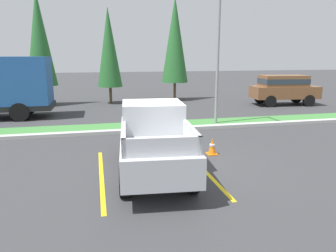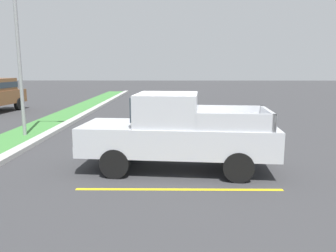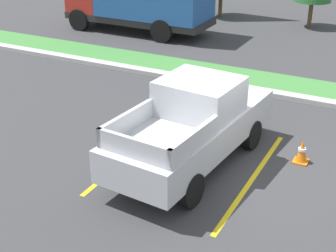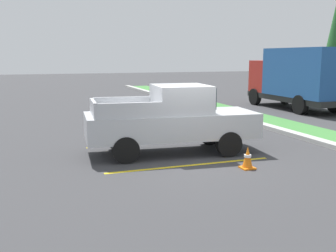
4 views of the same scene
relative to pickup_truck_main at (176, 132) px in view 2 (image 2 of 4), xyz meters
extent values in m
plane|color=#38383A|center=(0.96, 0.21, -1.04)|extent=(120.00, 120.00, 0.00)
cube|color=yellow|center=(-1.55, -0.05, -1.04)|extent=(0.12, 4.80, 0.01)
cube|color=yellow|center=(1.55, -0.05, -1.04)|extent=(0.12, 4.80, 0.01)
cube|color=#B2B2AD|center=(0.96, 5.21, -0.97)|extent=(56.00, 0.40, 0.15)
cylinder|color=black|center=(-0.71, 1.57, -0.66)|extent=(0.35, 0.78, 0.76)
cylinder|color=black|center=(0.98, 1.41, -0.66)|extent=(0.35, 0.78, 0.76)
cylinder|color=black|center=(-0.99, -1.52, -0.66)|extent=(0.35, 0.78, 0.76)
cylinder|color=black|center=(0.70, -1.67, -0.66)|extent=(0.35, 0.78, 0.76)
cube|color=silver|center=(0.00, -0.05, -0.16)|extent=(2.37, 5.35, 0.76)
cube|color=silver|center=(0.02, 0.25, 0.64)|extent=(1.90, 1.75, 0.84)
cube|color=#2D3842|center=(0.10, 1.06, 0.69)|extent=(1.62, 0.21, 0.63)
cube|color=silver|center=(-0.98, -1.42, 0.44)|extent=(0.27, 1.90, 0.44)
cube|color=silver|center=(0.71, -1.57, 0.44)|extent=(0.27, 1.90, 0.44)
cube|color=silver|center=(-0.22, -2.39, 0.44)|extent=(1.80, 0.26, 0.44)
cube|color=silver|center=(0.23, 2.49, -0.40)|extent=(1.81, 0.33, 0.28)
cylinder|color=black|center=(12.77, 10.14, -0.64)|extent=(0.82, 0.34, 0.80)
cylinder|color=gray|center=(4.36, 6.11, 2.33)|extent=(0.14, 0.14, 6.74)
cube|color=orange|center=(2.35, 1.25, -1.02)|extent=(0.36, 0.36, 0.04)
cone|color=orange|center=(2.35, 1.25, -0.72)|extent=(0.28, 0.28, 0.56)
cylinder|color=white|center=(2.35, 1.25, -0.69)|extent=(0.19, 0.19, 0.07)
camera|label=1|loc=(-1.59, -8.98, 2.42)|focal=33.92mm
camera|label=2|loc=(-8.86, 0.14, 1.76)|focal=35.53mm
camera|label=3|loc=(4.37, -9.84, 5.08)|focal=53.77mm
camera|label=4|loc=(11.44, -4.23, 1.93)|focal=43.02mm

